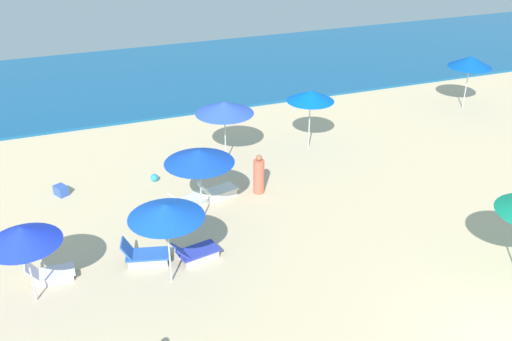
# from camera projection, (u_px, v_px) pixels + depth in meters

# --- Properties ---
(ocean) EXTENTS (60.00, 12.33, 0.12)m
(ocean) POSITION_uv_depth(u_px,v_px,m) (223.00, 69.00, 33.90)
(ocean) COLOR #155589
(ocean) RESTS_ON ground_plane
(umbrella_0) EXTENTS (2.05, 2.05, 2.59)m
(umbrella_0) POSITION_uv_depth(u_px,v_px,m) (470.00, 62.00, 27.45)
(umbrella_0) COLOR silver
(umbrella_0) RESTS_ON ground_plane
(umbrella_1) EXTENTS (2.25, 2.25, 2.57)m
(umbrella_1) POSITION_uv_depth(u_px,v_px,m) (199.00, 156.00, 18.36)
(umbrella_1) COLOR silver
(umbrella_1) RESTS_ON ground_plane
(lounge_chair_1_0) EXTENTS (1.53, 1.10, 0.66)m
(lounge_chair_1_0) POSITION_uv_depth(u_px,v_px,m) (188.00, 201.00, 20.07)
(lounge_chair_1_0) COLOR silver
(lounge_chair_1_0) RESTS_ON ground_plane
(lounge_chair_1_1) EXTENTS (1.49, 0.95, 0.71)m
(lounge_chair_1_1) POSITION_uv_depth(u_px,v_px,m) (217.00, 191.00, 20.61)
(lounge_chair_1_1) COLOR silver
(lounge_chair_1_1) RESTS_ON ground_plane
(umbrella_2) EXTENTS (1.93, 1.93, 2.53)m
(umbrella_2) POSITION_uv_depth(u_px,v_px,m) (311.00, 96.00, 23.39)
(umbrella_2) COLOR silver
(umbrella_2) RESTS_ON ground_plane
(umbrella_3) EXTENTS (1.94, 1.94, 2.35)m
(umbrella_3) POSITION_uv_depth(u_px,v_px,m) (22.00, 235.00, 14.83)
(umbrella_3) COLOR silver
(umbrella_3) RESTS_ON ground_plane
(lounge_chair_3_0) EXTENTS (1.32, 0.65, 0.65)m
(lounge_chair_3_0) POSITION_uv_depth(u_px,v_px,m) (49.00, 273.00, 16.47)
(lounge_chair_3_0) COLOR silver
(lounge_chair_3_0) RESTS_ON ground_plane
(umbrella_4) EXTENTS (2.28, 2.28, 2.50)m
(umbrella_4) POSITION_uv_depth(u_px,v_px,m) (224.00, 108.00, 22.34)
(umbrella_4) COLOR silver
(umbrella_4) RESTS_ON ground_plane
(umbrella_6) EXTENTS (2.08, 2.08, 2.52)m
(umbrella_6) POSITION_uv_depth(u_px,v_px,m) (166.00, 211.00, 15.47)
(umbrella_6) COLOR silver
(umbrella_6) RESTS_ON ground_plane
(lounge_chair_6_0) EXTENTS (1.49, 0.96, 0.79)m
(lounge_chair_6_0) POSITION_uv_depth(u_px,v_px,m) (144.00, 254.00, 17.17)
(lounge_chair_6_0) COLOR silver
(lounge_chair_6_0) RESTS_ON ground_plane
(lounge_chair_6_1) EXTENTS (1.45, 0.91, 0.65)m
(lounge_chair_6_1) POSITION_uv_depth(u_px,v_px,m) (195.00, 252.00, 17.33)
(lounge_chair_6_1) COLOR silver
(lounge_chair_6_1) RESTS_ON ground_plane
(beachgoer_0) EXTENTS (0.47, 0.47, 1.49)m
(beachgoer_0) POSITION_uv_depth(u_px,v_px,m) (259.00, 176.00, 20.76)
(beachgoer_0) COLOR #DC6049
(beachgoer_0) RESTS_ON ground_plane
(beach_ball_0) EXTENTS (0.29, 0.29, 0.29)m
(beach_ball_0) POSITION_uv_depth(u_px,v_px,m) (154.00, 178.00, 21.77)
(beach_ball_0) COLOR #2599CF
(beach_ball_0) RESTS_ON ground_plane
(cooler_box_1) EXTENTS (0.54, 0.59, 0.36)m
(cooler_box_1) POSITION_uv_depth(u_px,v_px,m) (61.00, 190.00, 20.82)
(cooler_box_1) COLOR #345AB5
(cooler_box_1) RESTS_ON ground_plane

